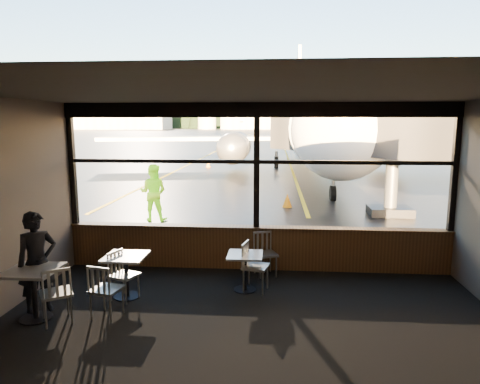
# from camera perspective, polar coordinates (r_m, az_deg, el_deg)

# --- Properties ---
(ground_plane) EXTENTS (520.00, 520.00, 0.00)m
(ground_plane) POSITION_cam_1_polar(r_m,az_deg,el_deg) (128.82, 4.57, 7.89)
(ground_plane) COLOR black
(ground_plane) RESTS_ON ground
(carpet_floor) EXTENTS (8.00, 6.00, 0.01)m
(carpet_floor) POSITION_cam_1_polar(r_m,az_deg,el_deg) (6.57, 0.91, -18.82)
(carpet_floor) COLOR black
(carpet_floor) RESTS_ON ground
(ceiling) EXTENTS (8.00, 6.00, 0.04)m
(ceiling) POSITION_cam_1_polar(r_m,az_deg,el_deg) (5.81, 1.00, 13.18)
(ceiling) COLOR #38332D
(ceiling) RESTS_ON ground
(wall_back) EXTENTS (8.00, 0.04, 3.50)m
(wall_back) POSITION_cam_1_polar(r_m,az_deg,el_deg) (3.12, -2.81, -16.50)
(wall_back) COLOR #524942
(wall_back) RESTS_ON ground
(window_sill) EXTENTS (8.00, 0.28, 0.90)m
(window_sill) POSITION_cam_1_polar(r_m,az_deg,el_deg) (9.18, 2.17, -7.53)
(window_sill) COLOR #513118
(window_sill) RESTS_ON ground
(window_header) EXTENTS (8.00, 0.18, 0.30)m
(window_header) POSITION_cam_1_polar(r_m,az_deg,el_deg) (8.79, 2.29, 10.87)
(window_header) COLOR black
(window_header) RESTS_ON ground
(mullion_left) EXTENTS (0.12, 0.12, 2.60)m
(mullion_left) POSITION_cam_1_polar(r_m,az_deg,el_deg) (9.83, -21.47, 3.36)
(mullion_left) COLOR black
(mullion_left) RESTS_ON ground
(mullion_centre) EXTENTS (0.12, 0.12, 2.60)m
(mullion_centre) POSITION_cam_1_polar(r_m,az_deg,el_deg) (8.84, 2.24, 3.40)
(mullion_centre) COLOR black
(mullion_centre) RESTS_ON ground
(mullion_right) EXTENTS (0.12, 0.12, 2.60)m
(mullion_right) POSITION_cam_1_polar(r_m,az_deg,el_deg) (9.53, 26.74, 2.84)
(mullion_right) COLOR black
(mullion_right) RESTS_ON ground
(window_transom) EXTENTS (8.00, 0.10, 0.08)m
(window_transom) POSITION_cam_1_polar(r_m,az_deg,el_deg) (8.83, 2.24, 4.05)
(window_transom) COLOR black
(window_transom) RESTS_ON ground
(airliner) EXTENTS (28.70, 34.38, 10.47)m
(airliner) POSITION_cam_1_polar(r_m,az_deg,el_deg) (28.77, 9.50, 13.41)
(airliner) COLOR white
(airliner) RESTS_ON ground_plane
(jet_bridge) EXTENTS (8.32, 10.16, 4.44)m
(jet_bridge) POSITION_cam_1_polar(r_m,az_deg,el_deg) (14.67, 17.46, 5.40)
(jet_bridge) COLOR #28282A
(jet_bridge) RESTS_ON ground_plane
(cafe_table_near) EXTENTS (0.64, 0.64, 0.70)m
(cafe_table_near) POSITION_cam_1_polar(r_m,az_deg,el_deg) (8.07, 0.67, -10.67)
(cafe_table_near) COLOR #9D9790
(cafe_table_near) RESTS_ON carpet_floor
(cafe_table_mid) EXTENTS (0.71, 0.71, 0.78)m
(cafe_table_mid) POSITION_cam_1_polar(r_m,az_deg,el_deg) (8.02, -14.91, -10.83)
(cafe_table_mid) COLOR gray
(cafe_table_mid) RESTS_ON carpet_floor
(cafe_table_left) EXTENTS (0.76, 0.76, 0.84)m
(cafe_table_left) POSITION_cam_1_polar(r_m,az_deg,el_deg) (7.66, -25.73, -12.20)
(cafe_table_left) COLOR #A39D96
(cafe_table_left) RESTS_ON carpet_floor
(chair_near_w) EXTENTS (0.61, 0.61, 0.93)m
(chair_near_w) POSITION_cam_1_polar(r_m,az_deg,el_deg) (8.01, 2.11, -9.97)
(chair_near_w) COLOR beige
(chair_near_w) RESTS_ON carpet_floor
(chair_near_n) EXTENTS (0.63, 0.63, 0.89)m
(chair_near_n) POSITION_cam_1_polar(r_m,az_deg,el_deg) (8.80, 3.41, -8.32)
(chair_near_n) COLOR #B9B3A7
(chair_near_n) RESTS_ON carpet_floor
(chair_mid_s) EXTENTS (0.60, 0.60, 0.92)m
(chair_mid_s) POSITION_cam_1_polar(r_m,az_deg,el_deg) (7.32, -17.37, -12.35)
(chair_mid_s) COLOR #ACA89B
(chair_mid_s) RESTS_ON carpet_floor
(chair_mid_w) EXTENTS (0.62, 0.62, 0.88)m
(chair_mid_w) POSITION_cam_1_polar(r_m,az_deg,el_deg) (7.91, -15.18, -10.75)
(chair_mid_w) COLOR beige
(chair_mid_w) RESTS_ON carpet_floor
(chair_left_s) EXTENTS (0.71, 0.71, 0.94)m
(chair_left_s) POSITION_cam_1_polar(r_m,az_deg,el_deg) (7.40, -23.31, -12.36)
(chair_left_s) COLOR #AEAA9D
(chair_left_s) RESTS_ON carpet_floor
(passenger) EXTENTS (0.73, 0.71, 1.69)m
(passenger) POSITION_cam_1_polar(r_m,az_deg,el_deg) (7.80, -25.41, -8.49)
(passenger) COLOR black
(passenger) RESTS_ON carpet_floor
(ground_crew) EXTENTS (0.90, 0.71, 1.80)m
(ground_crew) POSITION_cam_1_polar(r_m,az_deg,el_deg) (13.84, -11.49, -0.05)
(ground_crew) COLOR #BFF219
(ground_crew) RESTS_ON ground_plane
(cone_nose) EXTENTS (0.36, 0.36, 0.50)m
(cone_nose) POSITION_cam_1_polar(r_m,az_deg,el_deg) (15.87, 6.32, -1.13)
(cone_nose) COLOR orange
(cone_nose) RESTS_ON ground_plane
(cone_wing) EXTENTS (0.33, 0.33, 0.46)m
(cone_wing) POSITION_cam_1_polar(r_m,az_deg,el_deg) (30.00, -4.26, 3.77)
(cone_wing) COLOR #FF6908
(cone_wing) RESTS_ON ground_plane
(hangar_left) EXTENTS (45.00, 18.00, 11.00)m
(hangar_left) POSITION_cam_1_polar(r_m,az_deg,el_deg) (201.49, -15.98, 9.62)
(hangar_left) COLOR silver
(hangar_left) RESTS_ON ground_plane
(hangar_mid) EXTENTS (38.00, 15.00, 10.00)m
(hangar_mid) POSITION_cam_1_polar(r_m,az_deg,el_deg) (193.79, 4.65, 9.83)
(hangar_mid) COLOR silver
(hangar_mid) RESTS_ON ground_plane
(hangar_right) EXTENTS (50.00, 20.00, 12.00)m
(hangar_right) POSITION_cam_1_polar(r_m,az_deg,el_deg) (196.09, 22.72, 9.43)
(hangar_right) COLOR silver
(hangar_right) RESTS_ON ground_plane
(fuel_tank_a) EXTENTS (8.00, 8.00, 6.00)m
(fuel_tank_a) POSITION_cam_1_polar(r_m,az_deg,el_deg) (193.19, -4.41, 9.24)
(fuel_tank_a) COLOR silver
(fuel_tank_a) RESTS_ON ground_plane
(fuel_tank_b) EXTENTS (8.00, 8.00, 6.00)m
(fuel_tank_b) POSITION_cam_1_polar(r_m,az_deg,el_deg) (191.87, -1.42, 9.26)
(fuel_tank_b) COLOR silver
(fuel_tank_b) RESTS_ON ground_plane
(fuel_tank_c) EXTENTS (8.00, 8.00, 6.00)m
(fuel_tank_c) POSITION_cam_1_polar(r_m,az_deg,el_deg) (191.07, 1.60, 9.26)
(fuel_tank_c) COLOR silver
(fuel_tank_c) RESTS_ON ground_plane
(treeline) EXTENTS (360.00, 3.00, 12.00)m
(treeline) POSITION_cam_1_polar(r_m,az_deg,el_deg) (218.80, 4.67, 10.02)
(treeline) COLOR black
(treeline) RESTS_ON ground_plane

